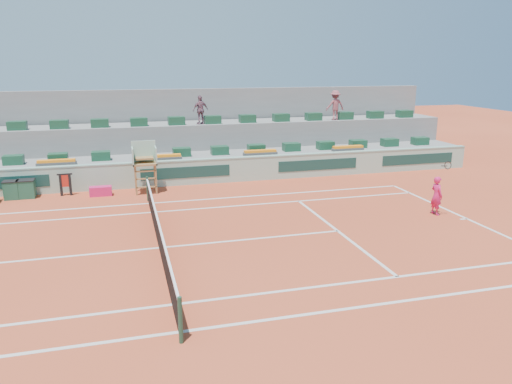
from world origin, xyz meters
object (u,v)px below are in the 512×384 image
(player_bag, at_px, (101,191))
(umpire_chair, at_px, (144,160))
(drink_cooler_a, at_px, (26,189))
(tennis_player, at_px, (437,195))

(player_bag, relative_size, umpire_chair, 0.41)
(player_bag, bearing_deg, drink_cooler_a, 170.99)
(umpire_chair, distance_m, drink_cooler_a, 5.38)
(umpire_chair, bearing_deg, tennis_player, -31.04)
(umpire_chair, xyz_separation_m, drink_cooler_a, (-5.24, 0.39, -1.12))
(player_bag, bearing_deg, tennis_player, -26.51)
(drink_cooler_a, xyz_separation_m, tennis_player, (16.28, -7.03, 0.37))
(player_bag, height_order, drink_cooler_a, drink_cooler_a)
(tennis_player, bearing_deg, player_bag, 153.49)
(drink_cooler_a, distance_m, tennis_player, 17.73)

